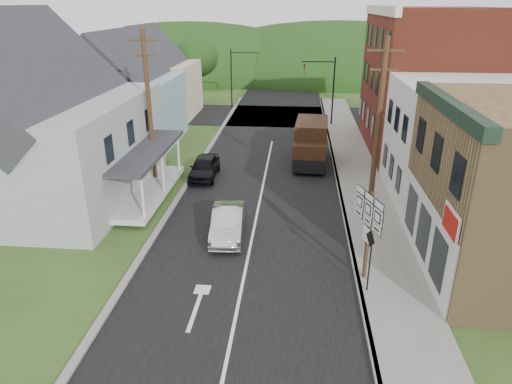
% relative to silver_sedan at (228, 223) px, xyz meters
% --- Properties ---
extents(ground, '(120.00, 120.00, 0.00)m').
position_rel_silver_sedan_xyz_m(ground, '(1.17, -1.93, -0.67)').
color(ground, '#2D4719').
rests_on(ground, ground).
extents(road, '(9.00, 90.00, 0.02)m').
position_rel_silver_sedan_xyz_m(road, '(1.17, 8.07, -0.67)').
color(road, black).
rests_on(road, ground).
extents(cross_road, '(60.00, 9.00, 0.02)m').
position_rel_silver_sedan_xyz_m(cross_road, '(1.17, 25.07, -0.67)').
color(cross_road, black).
rests_on(cross_road, ground).
extents(sidewalk_right, '(2.80, 55.00, 0.15)m').
position_rel_silver_sedan_xyz_m(sidewalk_right, '(7.07, 6.07, -0.60)').
color(sidewalk_right, slate).
rests_on(sidewalk_right, ground).
extents(curb_right, '(0.20, 55.00, 0.15)m').
position_rel_silver_sedan_xyz_m(curb_right, '(5.72, 6.07, -0.60)').
color(curb_right, slate).
rests_on(curb_right, ground).
extents(curb_left, '(0.30, 55.00, 0.12)m').
position_rel_silver_sedan_xyz_m(curb_left, '(-3.48, 6.07, -0.61)').
color(curb_left, slate).
rests_on(curb_left, ground).
extents(storefront_white, '(8.00, 7.00, 6.50)m').
position_rel_silver_sedan_xyz_m(storefront_white, '(12.47, 5.57, 2.58)').
color(storefront_white, silver).
rests_on(storefront_white, ground).
extents(storefront_red, '(8.00, 12.00, 10.00)m').
position_rel_silver_sedan_xyz_m(storefront_red, '(12.47, 15.07, 4.33)').
color(storefront_red, maroon).
rests_on(storefront_red, ground).
extents(house_gray, '(10.20, 12.24, 8.35)m').
position_rel_silver_sedan_xyz_m(house_gray, '(-10.83, 4.07, 3.56)').
color(house_gray, '#A0A3A5').
rests_on(house_gray, ground).
extents(house_blue, '(7.14, 8.16, 7.28)m').
position_rel_silver_sedan_xyz_m(house_blue, '(-9.83, 15.07, 3.02)').
color(house_blue, '#839EB2').
rests_on(house_blue, ground).
extents(house_cream, '(7.14, 8.16, 7.28)m').
position_rel_silver_sedan_xyz_m(house_cream, '(-10.33, 24.07, 3.02)').
color(house_cream, beige).
rests_on(house_cream, ground).
extents(utility_pole_right, '(1.60, 0.26, 9.00)m').
position_rel_silver_sedan_xyz_m(utility_pole_right, '(6.77, 1.57, 3.98)').
color(utility_pole_right, '#472D19').
rests_on(utility_pole_right, ground).
extents(utility_pole_left, '(1.60, 0.26, 9.00)m').
position_rel_silver_sedan_xyz_m(utility_pole_left, '(-5.33, 6.07, 3.98)').
color(utility_pole_left, '#472D19').
rests_on(utility_pole_left, ground).
extents(traffic_signal_right, '(2.87, 0.20, 6.00)m').
position_rel_silver_sedan_xyz_m(traffic_signal_right, '(5.47, 21.57, 3.08)').
color(traffic_signal_right, black).
rests_on(traffic_signal_right, ground).
extents(traffic_signal_left, '(2.87, 0.20, 6.00)m').
position_rel_silver_sedan_xyz_m(traffic_signal_left, '(-3.13, 28.57, 3.08)').
color(traffic_signal_left, black).
rests_on(traffic_signal_left, ground).
extents(tree_left_b, '(4.80, 4.80, 6.94)m').
position_rel_silver_sedan_xyz_m(tree_left_b, '(-15.83, 10.07, 4.21)').
color(tree_left_b, '#382616').
rests_on(tree_left_b, ground).
extents(tree_left_c, '(5.80, 5.80, 8.41)m').
position_rel_silver_sedan_xyz_m(tree_left_c, '(-17.83, 18.07, 5.26)').
color(tree_left_c, '#382616').
rests_on(tree_left_c, ground).
extents(tree_left_d, '(4.80, 4.80, 6.94)m').
position_rel_silver_sedan_xyz_m(tree_left_d, '(-7.83, 30.07, 4.21)').
color(tree_left_d, '#382616').
rests_on(tree_left_d, ground).
extents(forested_ridge, '(90.00, 30.00, 16.00)m').
position_rel_silver_sedan_xyz_m(forested_ridge, '(1.17, 53.07, -0.67)').
color(forested_ridge, '#113510').
rests_on(forested_ridge, ground).
extents(silver_sedan, '(1.72, 4.19, 1.35)m').
position_rel_silver_sedan_xyz_m(silver_sedan, '(0.00, 0.00, 0.00)').
color(silver_sedan, silver).
rests_on(silver_sedan, ground).
extents(dark_sedan, '(1.66, 4.02, 1.36)m').
position_rel_silver_sedan_xyz_m(dark_sedan, '(-2.62, 7.58, 0.01)').
color(dark_sedan, black).
rests_on(dark_sedan, ground).
extents(delivery_van, '(2.43, 5.33, 2.92)m').
position_rel_silver_sedan_xyz_m(delivery_van, '(4.09, 10.88, 0.80)').
color(delivery_van, black).
rests_on(delivery_van, ground).
extents(route_sign_cluster, '(0.76, 2.01, 3.67)m').
position_rel_silver_sedan_xyz_m(route_sign_cluster, '(5.92, -3.27, 1.85)').
color(route_sign_cluster, '#472D19').
rests_on(route_sign_cluster, sidewalk_right).
extents(warning_sign, '(0.24, 0.68, 2.57)m').
position_rel_silver_sedan_xyz_m(warning_sign, '(5.94, -4.16, 1.12)').
color(warning_sign, black).
rests_on(warning_sign, sidewalk_right).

